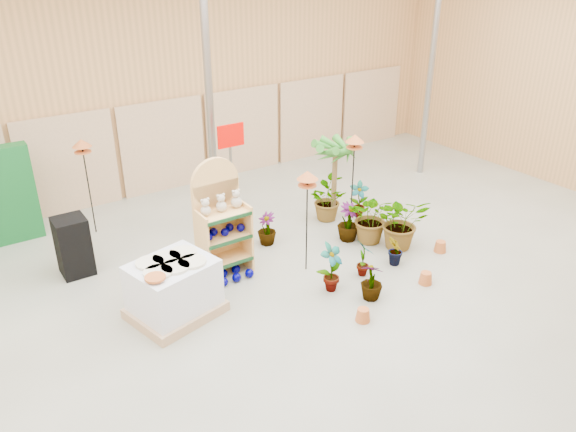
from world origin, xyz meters
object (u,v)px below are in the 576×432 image
Objects in this scene: bird_table_front at (307,179)px; potted_plant_2 at (373,218)px; pallet_stack at (174,289)px; display_shelf at (220,222)px.

bird_table_front reaches higher than potted_plant_2.
bird_table_front is at bearing -174.75° from potted_plant_2.
pallet_stack is 3.94m from potted_plant_2.
display_shelf is 1.47m from pallet_stack.
potted_plant_2 reaches higher than pallet_stack.
display_shelf is 1.60m from bird_table_front.
display_shelf is 2.04× the size of potted_plant_2.
pallet_stack is 1.49× the size of potted_plant_2.
potted_plant_2 is (1.59, 0.15, -1.16)m from bird_table_front.
bird_table_front is (1.18, -0.79, 0.75)m from display_shelf.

